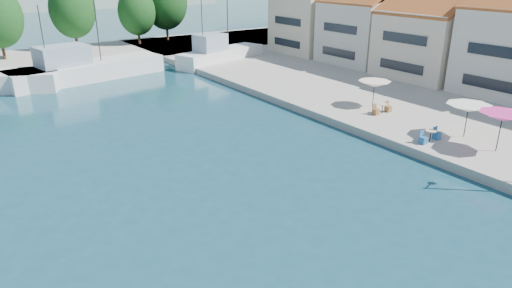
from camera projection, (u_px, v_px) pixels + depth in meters
quay_right at (440, 87)px, 44.10m from camera, size 32.00×92.00×0.60m
quay_far at (32, 61)px, 56.69m from camera, size 90.00×16.00×0.60m
building_04 at (432, 33)px, 45.76m from camera, size 9.00×8.80×9.20m
building_05 at (365, 22)px, 52.58m from camera, size 8.40×8.80×9.70m
building_06 at (314, 14)px, 59.41m from camera, size 9.00×8.80×10.20m
trawler_03 at (84, 70)px, 47.94m from camera, size 16.72×7.04×10.20m
trawler_04 at (220, 56)px, 55.63m from camera, size 12.58×6.33×10.20m
tree_06 at (72, 10)px, 61.53m from camera, size 6.04×6.04×8.94m
tree_07 at (137, 12)px, 65.53m from camera, size 5.34×5.34×7.91m
tree_08 at (165, 2)px, 68.76m from camera, size 6.62×6.62×9.81m
umbrella_pink at (503, 117)px, 27.25m from camera, size 2.80×2.80×2.45m
umbrella_white at (469, 108)px, 29.65m from camera, size 2.89×2.89×2.25m
umbrella_cream at (374, 84)px, 36.45m from camera, size 2.63×2.63×2.08m
cafe_table_02 at (430, 137)px, 29.46m from camera, size 1.82×0.70×0.76m
cafe_table_03 at (382, 110)px, 35.16m from camera, size 1.82×0.70×0.76m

